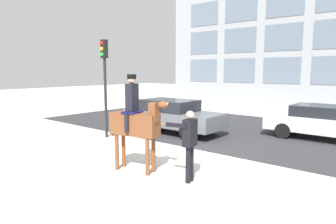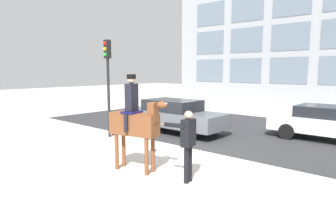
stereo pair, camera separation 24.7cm
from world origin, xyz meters
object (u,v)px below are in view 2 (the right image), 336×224
Objects in this scene: pedestrian_bystander at (188,141)px; street_car_near_lane at (174,115)px; street_car_far_lane at (330,122)px; traffic_light at (108,73)px; mounted_horse_lead at (135,121)px.

pedestrian_bystander reaches higher than street_car_near_lane.
pedestrian_bystander is 0.40× the size of street_car_far_lane.
traffic_light is (-1.35, -2.51, 1.87)m from street_car_near_lane.
street_car_near_lane reaches higher than street_car_far_lane.
street_car_far_lane is (3.02, 7.41, -0.65)m from mounted_horse_lead.
street_car_far_lane is at bearing 26.37° from street_car_near_lane.
street_car_far_lane is (1.44, 7.15, -0.32)m from pedestrian_bystander.
mounted_horse_lead is 0.60× the size of street_car_far_lane.
mounted_horse_lead is 1.63m from pedestrian_bystander.
street_car_far_lane is 1.12× the size of traffic_light.
mounted_horse_lead is at bearing -0.35° from pedestrian_bystander.
street_car_near_lane is 1.09× the size of street_car_far_lane.
pedestrian_bystander is at bearing -2.64° from mounted_horse_lead.
street_car_far_lane is at bearing 55.89° from mounted_horse_lead.
pedestrian_bystander reaches higher than street_car_far_lane.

